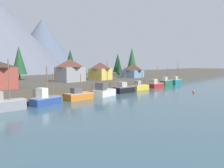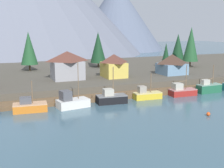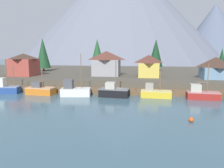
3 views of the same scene
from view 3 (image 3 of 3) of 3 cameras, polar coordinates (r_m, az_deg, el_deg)
ground_plane at (r=67.50m, az=3.61°, el=-0.00°), size 400.00×400.00×1.00m
dock at (r=49.66m, az=1.77°, el=-1.91°), size 80.00×4.00×1.60m
shoreline_bank at (r=79.15m, az=4.39°, el=2.53°), size 400.00×56.00×2.50m
mountain_west_peak at (r=192.81m, az=2.49°, el=19.13°), size 170.97×170.97×89.91m
mountain_central_peak at (r=188.93m, az=25.44°, el=11.83°), size 63.73×63.73×45.99m
fishing_boat_blue at (r=55.50m, az=-26.55°, el=-1.02°), size 6.55×3.39×7.84m
fishing_boat_orange at (r=50.98m, az=-18.46°, el=-1.51°), size 6.50×3.46×5.89m
fishing_boat_white at (r=47.47m, az=-9.96°, el=-1.63°), size 6.67×4.04×9.15m
fishing_boat_black at (r=45.87m, az=0.47°, el=-2.00°), size 6.48×3.44×7.69m
fishing_boat_yellow at (r=45.92m, az=11.37°, el=-2.31°), size 6.37×2.66×5.72m
fishing_boat_red at (r=47.14m, az=22.67°, el=-2.44°), size 6.35×2.89×7.18m
house_blue at (r=62.67m, az=25.75°, el=3.95°), size 7.27×7.03×5.69m
house_red at (r=68.80m, az=-22.36°, el=4.84°), size 7.16×6.94×6.53m
house_grey at (r=63.79m, az=-1.48°, el=5.56°), size 8.11×6.64×7.23m
house_yellow at (r=61.40m, az=9.70°, el=4.83°), size 5.83×6.95×6.19m
conifer_near_left at (r=81.82m, az=11.54°, el=8.10°), size 5.24×5.24×11.67m
conifer_mid_left at (r=83.10m, az=-17.84°, el=7.82°), size 5.14×5.14×11.97m
conifer_mid_right at (r=75.07m, az=27.10°, el=5.88°), size 2.75×2.75×8.17m
conifer_back_right at (r=84.17m, az=-3.93°, el=8.45°), size 5.13×5.13×11.88m
channel_buoy at (r=31.58m, az=20.30°, el=-8.87°), size 0.70×0.70×0.70m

